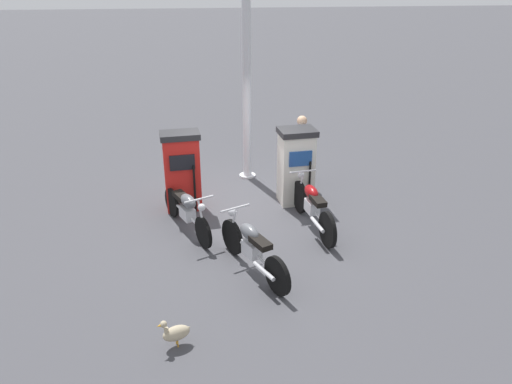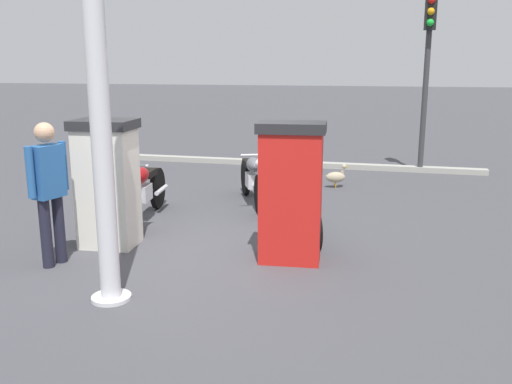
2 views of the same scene
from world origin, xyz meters
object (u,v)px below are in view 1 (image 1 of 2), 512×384
fuel_pump_near (182,171)px  motorcycle_far_pump (312,206)px  wandering_duck (176,333)px  fuel_pump_far (296,166)px  canopy_support_pole (247,96)px  motorcycle_extra (252,247)px  motorcycle_near_pump (187,210)px  attendant_person (301,146)px

fuel_pump_near → motorcycle_far_pump: fuel_pump_near is taller
fuel_pump_near → wandering_duck: fuel_pump_near is taller
fuel_pump_far → canopy_support_pole: (-1.58, -0.86, 1.14)m
motorcycle_extra → canopy_support_pole: 4.45m
fuel_pump_near → fuel_pump_far: bearing=90.0°
motorcycle_far_pump → wandering_duck: 4.01m
fuel_pump_far → motorcycle_near_pump: (1.04, -2.32, -0.38)m
attendant_person → canopy_support_pole: size_ratio=0.41×
motorcycle_far_pump → wandering_duck: (3.05, -2.59, -0.24)m
attendant_person → fuel_pump_near: bearing=-72.8°
motorcycle_extra → wandering_duck: 2.09m
fuel_pump_far → attendant_person: size_ratio=0.98×
motorcycle_near_pump → motorcycle_far_pump: motorcycle_far_pump is taller
motorcycle_far_pump → wandering_duck: motorcycle_far_pump is taller
motorcycle_near_pump → wandering_duck: bearing=-3.1°
motorcycle_near_pump → attendant_person: (-1.87, 2.61, 0.52)m
attendant_person → wandering_duck: 5.83m
fuel_pump_far → wandering_duck: bearing=-30.5°
motorcycle_far_pump → attendant_person: 2.09m
motorcycle_far_pump → canopy_support_pole: bearing=-161.1°
fuel_pump_far → motorcycle_near_pump: fuel_pump_far is taller
fuel_pump_near → wandering_duck: size_ratio=3.63×
fuel_pump_far → motorcycle_near_pump: 2.58m
motorcycle_extra → fuel_pump_near: bearing=-156.2°
fuel_pump_near → motorcycle_near_pump: (1.04, 0.08, -0.40)m
attendant_person → motorcycle_near_pump: bearing=-54.3°
wandering_duck → fuel_pump_far: bearing=149.5°
fuel_pump_far → canopy_support_pole: size_ratio=0.40×
fuel_pump_far → fuel_pump_near: bearing=-90.0°
motorcycle_extra → canopy_support_pole: (-4.16, 0.40, 1.52)m
motorcycle_extra → attendant_person: bearing=155.6°
fuel_pump_near → canopy_support_pole: bearing=135.8°
canopy_support_pole → wandering_duck: bearing=-15.7°
canopy_support_pole → fuel_pump_near: bearing=-44.2°
attendant_person → wandering_duck: bearing=-28.7°
fuel_pump_near → motorcycle_far_pump: (1.19, 2.49, -0.39)m
motorcycle_far_pump → fuel_pump_far: bearing=-175.9°
motorcycle_extra → wandering_duck: (1.66, -1.24, -0.24)m
wandering_duck → motorcycle_far_pump: bearing=139.7°
motorcycle_extra → motorcycle_far_pump: bearing=135.8°
fuel_pump_far → wandering_duck: size_ratio=3.57×
motorcycle_near_pump → motorcycle_far_pump: (0.15, 2.41, 0.01)m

